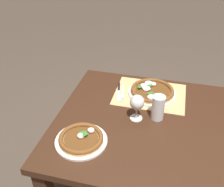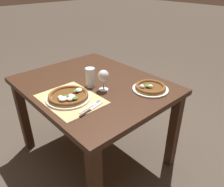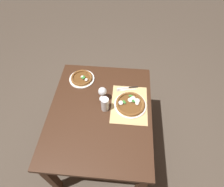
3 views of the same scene
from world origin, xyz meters
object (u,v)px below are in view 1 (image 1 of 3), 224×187
(wine_glass, at_px, (137,103))
(fork, at_px, (123,93))
(pizza_near, at_px, (152,91))
(knife, at_px, (119,92))
(pint_glass, at_px, (158,108))
(pizza_far, at_px, (81,139))

(wine_glass, distance_m, fork, 0.27)
(pizza_near, xyz_separation_m, wine_glass, (0.05, 0.27, 0.08))
(wine_glass, distance_m, knife, 0.30)
(knife, bearing_deg, wine_glass, 123.74)
(wine_glass, distance_m, pint_glass, 0.12)
(wine_glass, relative_size, pint_glass, 1.07)
(pint_glass, height_order, fork, pint_glass)
(pizza_near, relative_size, pint_glass, 2.09)
(pizza_near, distance_m, pint_glass, 0.24)
(pint_glass, bearing_deg, fork, -38.07)
(pizza_far, distance_m, pint_glass, 0.45)
(pint_glass, bearing_deg, wine_glass, 17.07)
(wine_glass, bearing_deg, pizza_far, 46.77)
(pizza_far, height_order, fork, pizza_far)
(pizza_near, height_order, pizza_far, pizza_near)
(pizza_near, xyz_separation_m, fork, (0.18, 0.05, -0.02))
(pizza_near, height_order, knife, pizza_near)
(pizza_far, xyz_separation_m, wine_glass, (-0.23, -0.25, 0.09))
(fork, xyz_separation_m, knife, (0.03, -0.01, 0.00))
(pizza_near, bearing_deg, fork, 14.20)
(pizza_near, distance_m, fork, 0.19)
(knife, bearing_deg, pizza_far, 80.65)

